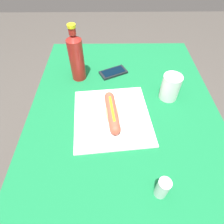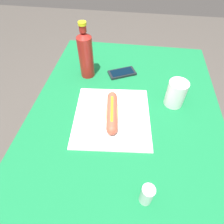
% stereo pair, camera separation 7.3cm
% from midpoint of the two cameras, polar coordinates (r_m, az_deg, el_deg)
% --- Properties ---
extents(ground_plane, '(6.00, 6.00, 0.00)m').
position_cam_midpoint_polar(ground_plane, '(1.44, 0.55, -20.74)').
color(ground_plane, '#47423D').
rests_on(ground_plane, ground).
extents(dining_table, '(1.08, 0.77, 0.77)m').
position_cam_midpoint_polar(dining_table, '(0.89, 0.84, -6.91)').
color(dining_table, brown).
rests_on(dining_table, ground).
extents(paper_wrapper, '(0.34, 0.32, 0.01)m').
position_cam_midpoint_polar(paper_wrapper, '(0.75, -2.78, -1.52)').
color(paper_wrapper, white).
rests_on(paper_wrapper, dining_table).
extents(hot_dog, '(0.20, 0.07, 0.05)m').
position_cam_midpoint_polar(hot_dog, '(0.73, -2.85, -0.21)').
color(hot_dog, '#E5BC75').
rests_on(hot_dog, paper_wrapper).
extents(cell_phone, '(0.12, 0.15, 0.01)m').
position_cam_midpoint_polar(cell_phone, '(0.95, -1.83, 11.75)').
color(cell_phone, black).
rests_on(cell_phone, dining_table).
extents(soda_bottle, '(0.07, 0.07, 0.25)m').
position_cam_midpoint_polar(soda_bottle, '(0.88, -13.11, 15.74)').
color(soda_bottle, maroon).
rests_on(soda_bottle, dining_table).
extents(drinking_cup, '(0.08, 0.08, 0.11)m').
position_cam_midpoint_polar(drinking_cup, '(0.82, 14.72, 7.09)').
color(drinking_cup, white).
rests_on(drinking_cup, dining_table).
extents(salt_shaker, '(0.04, 0.04, 0.08)m').
position_cam_midpoint_polar(salt_shaker, '(0.58, 11.24, -21.79)').
color(salt_shaker, silver).
rests_on(salt_shaker, dining_table).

